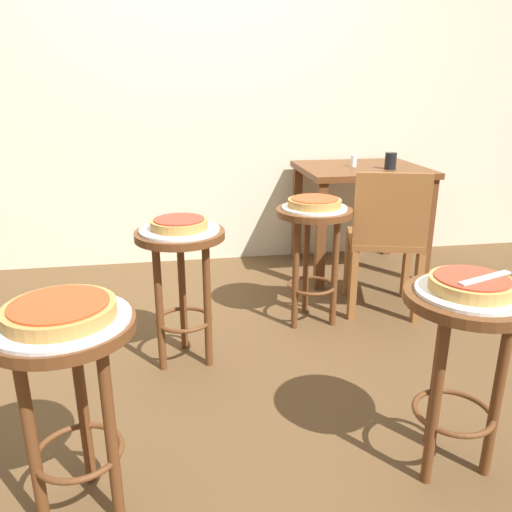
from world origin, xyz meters
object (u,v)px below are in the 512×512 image
Objects in this scene: cup_near_edge at (391,161)px; wooden_chair at (386,237)px; pizza_leftside at (179,224)px; dining_table at (360,186)px; pizza_rear at (315,202)px; condiment_shaker at (354,161)px; stool_foreground at (463,340)px; pizza_server_knife at (485,278)px; stool_leftside at (181,265)px; serving_plate_rear at (314,208)px; pizza_foreground at (472,284)px; stool_rear at (313,238)px; serving_plate_middle at (61,320)px; serving_plate_foreground at (470,292)px; serving_plate_leftside at (180,230)px; pizza_middle at (60,311)px; stool_middle at (68,373)px.

wooden_chair is at bearing -113.40° from cup_near_edge.
dining_table reaches higher than pizza_leftside.
condiment_shaker is at bearing 57.71° from pizza_rear.
dining_table is at bearing 54.65° from pizza_rear.
pizza_server_knife is at bearing -33.69° from stool_foreground.
stool_foreground is 1.26m from stool_leftside.
pizza_foreground is at bearing -81.95° from serving_plate_rear.
pizza_foreground is at bearing -102.24° from wooden_chair.
condiment_shaker reaches higher than stool_rear.
serving_plate_middle is 0.46× the size of dining_table.
pizza_server_knife is (1.27, -0.03, 0.06)m from serving_plate_middle.
cup_near_edge reaches higher than serving_plate_foreground.
pizza_leftside is 0.39× the size of stool_rear.
stool_leftside is 1.74m from cup_near_edge.
serving_plate_middle and serving_plate_leftside have the same top height.
stool_leftside is (-0.89, 0.89, -0.17)m from serving_plate_foreground.
pizza_middle reaches higher than stool_leftside.
serving_plate_foreground is 0.52× the size of stool_leftside.
serving_plate_foreground reaches higher than stool_middle.
pizza_foreground is 1.26m from serving_plate_leftside.
stool_foreground is 1.00× the size of stool_leftside.
serving_plate_middle is at bearing -131.82° from stool_rear.
stool_leftside is (-0.89, 0.89, 0.00)m from stool_foreground.
dining_table is 0.99× the size of wooden_chair.
pizza_server_knife reaches higher than stool_foreground.
pizza_leftside is at bearing -156.23° from pizza_rear.
serving_plate_leftside and serving_plate_rear have the same top height.
pizza_middle is at bearing 179.64° from serving_plate_foreground.
wooden_chair is (1.16, 0.37, -0.03)m from stool_leftside.
condiment_shaker is 0.80m from wooden_chair.
condiment_shaker reaches higher than stool_middle.
condiment_shaker is 0.36× the size of pizza_server_knife.
dining_table is at bearing 40.73° from serving_plate_leftside.
serving_plate_middle is 3.53× the size of cup_near_edge.
serving_plate_foreground is at bearing -81.95° from stool_rear.
serving_plate_rear is (-0.17, 1.20, -0.03)m from pizza_foreground.
cup_near_edge is (0.70, 0.64, 0.14)m from serving_plate_rear.
stool_foreground is 2.33× the size of pizza_rear.
serving_plate_leftside is (-0.89, 0.89, 0.17)m from stool_foreground.
condiment_shaker is at bearing 57.71° from stool_rear.
stool_leftside is 2.56× the size of pizza_leftside.
serving_plate_rear is at bearing 23.77° from serving_plate_leftside.
pizza_middle is at bearing -111.74° from serving_plate_leftside.
stool_rear is at bearing -173.19° from wooden_chair.
stool_foreground is 1.71× the size of serving_plate_middle.
serving_plate_middle is 1.97m from wooden_chair.
wooden_chair is (0.44, 0.05, -0.20)m from serving_plate_rear.
pizza_middle is at bearing -111.74° from stool_leftside.
pizza_rear is at bearing -125.35° from dining_table.
serving_plate_middle is 0.46× the size of wooden_chair.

